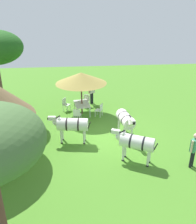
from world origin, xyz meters
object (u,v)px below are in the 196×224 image
at_px(patio_chair_east_end, 77,114).
at_px(standing_watcher, 194,147).
at_px(patio_chair_west_end, 65,104).
at_px(zebra_toward_hut, 136,142).
at_px(zebra_by_umbrella, 126,120).
at_px(patio_chair_near_hut, 100,109).
at_px(patio_dining_table, 82,105).
at_px(shade_umbrella, 81,78).
at_px(guest_beside_umbrella, 92,91).
at_px(patio_chair_near_lawn, 86,100).
at_px(zebra_nearest_camera, 72,125).

bearing_deg(patio_chair_east_end, standing_watcher, -30.15).
xyz_separation_m(patio_chair_west_end, zebra_toward_hut, (-6.59, -3.40, 0.51)).
bearing_deg(zebra_by_umbrella, patio_chair_near_hut, -75.81).
height_order(patio_dining_table, patio_chair_near_hut, patio_chair_near_hut).
bearing_deg(shade_umbrella, zebra_toward_hut, -159.08).
relative_size(patio_chair_west_end, patio_chair_east_end, 1.00).
xyz_separation_m(patio_chair_east_end, zebra_toward_hut, (-4.65, -2.63, 0.51)).
distance_m(shade_umbrella, patio_chair_west_end, 2.42).
bearing_deg(patio_chair_west_end, standing_watcher, 69.43).
bearing_deg(patio_chair_east_end, guest_beside_umbrella, 84.95).
height_order(patio_chair_east_end, standing_watcher, standing_watcher).
xyz_separation_m(guest_beside_umbrella, zebra_toward_hut, (-7.73, -1.44, -0.01)).
distance_m(patio_chair_near_hut, zebra_toward_hut, 5.44).
xyz_separation_m(patio_chair_east_end, zebra_by_umbrella, (-2.16, -2.69, 0.50)).
height_order(patio_chair_east_end, guest_beside_umbrella, guest_beside_umbrella).
xyz_separation_m(patio_chair_west_end, standing_watcher, (-7.30, -5.88, 0.52)).
height_order(guest_beside_umbrella, zebra_by_umbrella, guest_beside_umbrella).
bearing_deg(zebra_by_umbrella, patio_chair_near_lawn, -75.53).
bearing_deg(patio_dining_table, guest_beside_umbrella, -24.59).
bearing_deg(shade_umbrella, standing_watcher, -144.41).
relative_size(shade_umbrella, zebra_toward_hut, 1.68).
relative_size(patio_dining_table, patio_chair_near_lawn, 1.86).
bearing_deg(patio_dining_table, patio_chair_near_hut, -117.45).
height_order(patio_chair_west_end, patio_chair_near_lawn, same).
bearing_deg(standing_watcher, patio_chair_near_lawn, 80.98).
bearing_deg(patio_chair_near_hut, patio_chair_west_end, 88.44).
bearing_deg(patio_dining_table, zebra_toward_hut, -159.08).
bearing_deg(patio_chair_east_end, patio_chair_near_hut, 39.36).
height_order(patio_chair_near_hut, guest_beside_umbrella, guest_beside_umbrella).
xyz_separation_m(shade_umbrella, patio_dining_table, (0.00, 0.00, -1.88)).
relative_size(patio_chair_near_hut, zebra_nearest_camera, 0.39).
distance_m(patio_dining_table, patio_chair_east_end, 1.33).
relative_size(patio_chair_west_end, zebra_by_umbrella, 0.42).
height_order(shade_umbrella, patio_chair_near_lawn, shade_umbrella).
height_order(patio_dining_table, guest_beside_umbrella, guest_beside_umbrella).
distance_m(patio_chair_east_end, zebra_toward_hut, 5.37).
height_order(patio_chair_near_lawn, standing_watcher, standing_watcher).
relative_size(zebra_by_umbrella, zebra_toward_hut, 1.06).
distance_m(patio_chair_east_end, patio_chair_near_lawn, 2.65).
distance_m(patio_chair_west_end, guest_beside_umbrella, 2.33).
bearing_deg(patio_chair_west_end, patio_chair_near_lawn, 141.76).
distance_m(patio_chair_near_hut, guest_beside_umbrella, 2.50).
xyz_separation_m(patio_chair_near_hut, guest_beside_umbrella, (2.42, 0.35, 0.51)).
bearing_deg(patio_chair_near_lawn, shade_umbrella, 90.00).
xyz_separation_m(patio_chair_west_end, patio_chair_near_lawn, (0.59, -1.53, 0.00)).
xyz_separation_m(patio_chair_near_hut, zebra_toward_hut, (-5.31, -1.09, 0.51)).
height_order(zebra_nearest_camera, zebra_toward_hut, zebra_nearest_camera).
distance_m(guest_beside_umbrella, zebra_by_umbrella, 5.45).
distance_m(patio_chair_east_end, standing_watcher, 7.42).
height_order(patio_chair_east_end, patio_chair_near_hut, same).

